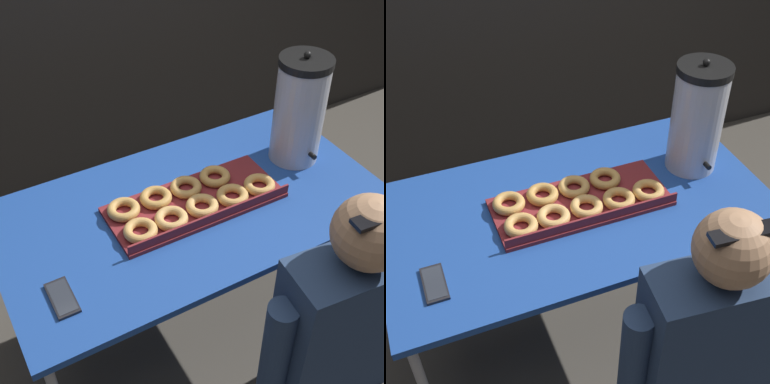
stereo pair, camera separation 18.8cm
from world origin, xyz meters
The scene contains 6 objects.
ground_plane centered at (0.00, 0.00, 0.00)m, with size 12.00×12.00×0.00m, color #4C473F.
folding_table centered at (0.00, 0.00, 0.71)m, with size 1.39×0.76×0.76m.
donut_box centered at (0.00, 0.00, 0.78)m, with size 0.65×0.29×0.05m.
coffee_urn centered at (0.50, 0.06, 0.97)m, with size 0.20×0.22×0.45m.
cell_phone centered at (-0.54, -0.18, 0.77)m, with size 0.07×0.15×0.01m.
person_seated centered at (0.14, -0.65, 0.58)m, with size 0.53×0.25×1.22m.
Camera 1 is at (-0.70, -1.24, 2.05)m, focal length 50.00 mm.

